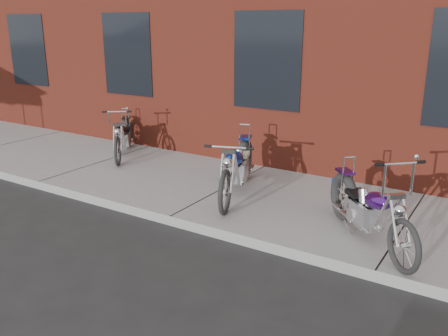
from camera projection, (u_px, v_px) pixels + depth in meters
The scene contains 5 objects.
ground at pixel (170, 226), 7.02m from camera, with size 120.00×120.00×0.00m, color black.
sidewalk at pixel (224, 192), 8.21m from camera, with size 22.00×3.00×0.15m, color gray.
chopper_purple at pixel (368, 212), 6.08m from camera, with size 1.61×1.66×1.24m.
chopper_blue at pixel (237, 169), 7.77m from camera, with size 0.94×2.29×1.04m.
chopper_third at pixel (123, 138), 10.09m from camera, with size 1.31×1.75×1.06m.
Camera 1 is at (4.11, -5.04, 2.87)m, focal length 38.00 mm.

